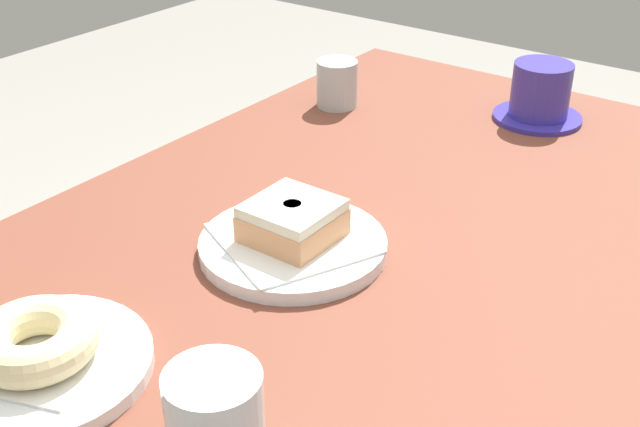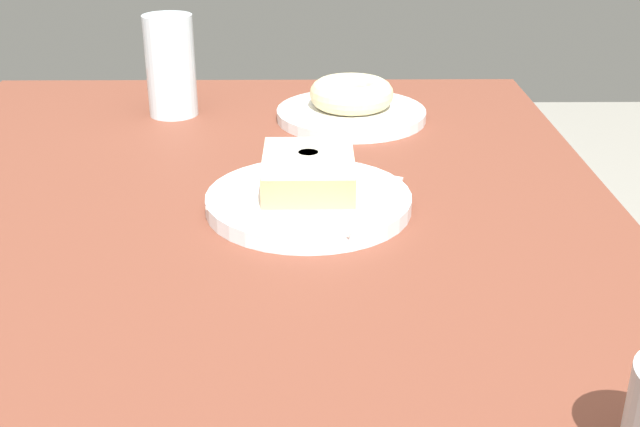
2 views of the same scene
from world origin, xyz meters
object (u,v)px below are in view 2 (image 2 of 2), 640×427
plate_glazed_square (309,201)px  donut_glazed_square (308,172)px  water_glass (171,66)px  donut_sugar_ring (352,94)px  plate_sugar_ring (351,114)px

plate_glazed_square → donut_glazed_square: bearing=0.0°
plate_glazed_square → water_glass: 0.36m
donut_sugar_ring → donut_glazed_square: donut_glazed_square is taller
plate_sugar_ring → donut_glazed_square: size_ratio=2.20×
plate_sugar_ring → plate_glazed_square: size_ratio=0.96×
plate_glazed_square → donut_glazed_square: donut_glazed_square is taller
donut_glazed_square → water_glass: water_glass is taller
plate_sugar_ring → water_glass: size_ratio=1.48×
donut_sugar_ring → donut_glazed_square: size_ratio=1.23×
donut_sugar_ring → plate_glazed_square: bearing=169.1°
donut_sugar_ring → water_glass: (0.02, 0.23, 0.03)m
donut_glazed_square → water_glass: (0.31, 0.18, 0.03)m
plate_sugar_ring → donut_sugar_ring: 0.03m
plate_sugar_ring → water_glass: water_glass is taller
plate_sugar_ring → water_glass: bearing=83.9°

